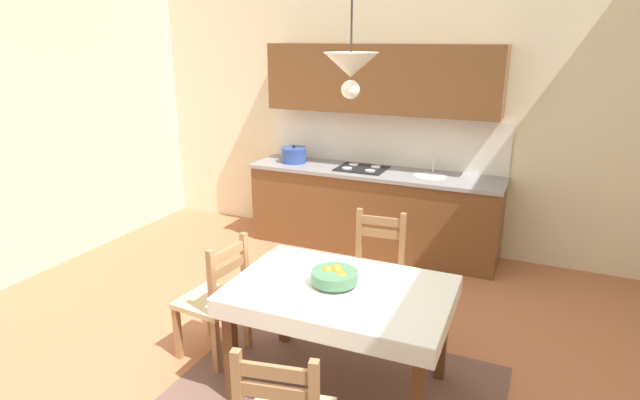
# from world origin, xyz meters

# --- Properties ---
(ground_plane) EXTENTS (6.38, 6.26, 0.10)m
(ground_plane) POSITION_xyz_m (0.00, 0.00, -0.05)
(ground_plane) COLOR #B7704C
(wall_back) EXTENTS (6.38, 0.12, 4.12)m
(wall_back) POSITION_xyz_m (0.00, 2.89, 2.06)
(wall_back) COLOR beige
(wall_back) RESTS_ON ground_plane
(area_rug) EXTENTS (2.10, 1.60, 0.01)m
(area_rug) POSITION_xyz_m (0.54, 0.02, 0.00)
(area_rug) COLOR brown
(area_rug) RESTS_ON ground_plane
(kitchen_cabinetry) EXTENTS (2.73, 0.63, 2.20)m
(kitchen_cabinetry) POSITION_xyz_m (-0.06, 2.56, 0.86)
(kitchen_cabinetry) COLOR brown
(kitchen_cabinetry) RESTS_ON ground_plane
(dining_table) EXTENTS (1.41, 0.97, 0.75)m
(dining_table) POSITION_xyz_m (0.54, 0.12, 0.63)
(dining_table) COLOR brown
(dining_table) RESTS_ON ground_plane
(dining_chair_kitchen_side) EXTENTS (0.46, 0.46, 0.93)m
(dining_chair_kitchen_side) POSITION_xyz_m (0.48, 1.02, 0.44)
(dining_chair_kitchen_side) COLOR #D1BC89
(dining_chair_kitchen_side) RESTS_ON ground_plane
(dining_chair_tv_side) EXTENTS (0.45, 0.45, 0.93)m
(dining_chair_tv_side) POSITION_xyz_m (-0.43, 0.11, 0.44)
(dining_chair_tv_side) COLOR #D1BC89
(dining_chair_tv_side) RESTS_ON ground_plane
(fruit_bowl) EXTENTS (0.30, 0.30, 0.12)m
(fruit_bowl) POSITION_xyz_m (0.49, 0.13, 0.81)
(fruit_bowl) COLOR #4C7F5B
(fruit_bowl) RESTS_ON dining_table
(pendant_lamp) EXTENTS (0.32, 0.32, 0.80)m
(pendant_lamp) POSITION_xyz_m (0.54, 0.24, 2.10)
(pendant_lamp) COLOR black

